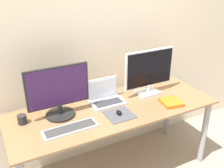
{
  "coord_description": "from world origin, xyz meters",
  "views": [
    {
      "loc": [
        -0.95,
        -1.44,
        1.89
      ],
      "look_at": [
        -0.0,
        0.37,
        0.94
      ],
      "focal_mm": 42.0,
      "sensor_mm": 36.0,
      "label": 1
    }
  ],
  "objects_px": {
    "monitor_left": "(58,92)",
    "mug": "(22,119)",
    "keyboard": "(70,129)",
    "monitor_right": "(149,71)",
    "mouse": "(119,112)",
    "book": "(171,102)",
    "laptop": "(106,96)"
  },
  "relations": [
    {
      "from": "monitor_left",
      "to": "laptop",
      "type": "bearing_deg",
      "value": 5.16
    },
    {
      "from": "keyboard",
      "to": "mouse",
      "type": "height_order",
      "value": "mouse"
    },
    {
      "from": "monitor_right",
      "to": "laptop",
      "type": "height_order",
      "value": "monitor_right"
    },
    {
      "from": "mouse",
      "to": "book",
      "type": "relative_size",
      "value": 0.32
    },
    {
      "from": "monitor_left",
      "to": "mouse",
      "type": "relative_size",
      "value": 7.81
    },
    {
      "from": "monitor_right",
      "to": "mug",
      "type": "relative_size",
      "value": 6.89
    },
    {
      "from": "mouse",
      "to": "mug",
      "type": "xyz_separation_m",
      "value": [
        -0.75,
        0.24,
        0.02
      ]
    },
    {
      "from": "monitor_right",
      "to": "keyboard",
      "type": "bearing_deg",
      "value": -164.78
    },
    {
      "from": "monitor_left",
      "to": "book",
      "type": "height_order",
      "value": "monitor_left"
    },
    {
      "from": "monitor_left",
      "to": "mug",
      "type": "xyz_separation_m",
      "value": [
        -0.31,
        0.02,
        -0.18
      ]
    },
    {
      "from": "laptop",
      "to": "book",
      "type": "bearing_deg",
      "value": -31.22
    },
    {
      "from": "monitor_right",
      "to": "mouse",
      "type": "distance_m",
      "value": 0.54
    },
    {
      "from": "laptop",
      "to": "mouse",
      "type": "bearing_deg",
      "value": -90.53
    },
    {
      "from": "keyboard",
      "to": "mug",
      "type": "xyz_separation_m",
      "value": [
        -0.31,
        0.26,
        0.03
      ]
    },
    {
      "from": "keyboard",
      "to": "book",
      "type": "relative_size",
      "value": 2.09
    },
    {
      "from": "monitor_right",
      "to": "mouse",
      "type": "xyz_separation_m",
      "value": [
        -0.45,
        -0.22,
        -0.21
      ]
    },
    {
      "from": "mouse",
      "to": "book",
      "type": "distance_m",
      "value": 0.52
    },
    {
      "from": "mug",
      "to": "monitor_left",
      "type": "bearing_deg",
      "value": -3.84
    },
    {
      "from": "monitor_left",
      "to": "mug",
      "type": "distance_m",
      "value": 0.36
    },
    {
      "from": "book",
      "to": "mug",
      "type": "distance_m",
      "value": 1.3
    },
    {
      "from": "laptop",
      "to": "book",
      "type": "height_order",
      "value": "laptop"
    },
    {
      "from": "laptop",
      "to": "mug",
      "type": "xyz_separation_m",
      "value": [
        -0.75,
        -0.02,
        -0.02
      ]
    },
    {
      "from": "mug",
      "to": "book",
      "type": "bearing_deg",
      "value": -12.99
    },
    {
      "from": "monitor_right",
      "to": "mouse",
      "type": "bearing_deg",
      "value": -153.86
    },
    {
      "from": "laptop",
      "to": "mug",
      "type": "distance_m",
      "value": 0.75
    },
    {
      "from": "book",
      "to": "keyboard",
      "type": "bearing_deg",
      "value": 178.18
    },
    {
      "from": "laptop",
      "to": "book",
      "type": "xyz_separation_m",
      "value": [
        0.51,
        -0.31,
        -0.04
      ]
    },
    {
      "from": "mug",
      "to": "monitor_right",
      "type": "bearing_deg",
      "value": -0.98
    },
    {
      "from": "monitor_right",
      "to": "book",
      "type": "relative_size",
      "value": 2.5
    },
    {
      "from": "keyboard",
      "to": "mouse",
      "type": "bearing_deg",
      "value": 2.8
    },
    {
      "from": "laptop",
      "to": "keyboard",
      "type": "bearing_deg",
      "value": -147.47
    },
    {
      "from": "keyboard",
      "to": "mug",
      "type": "relative_size",
      "value": 5.77
    }
  ]
}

